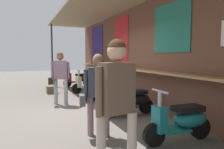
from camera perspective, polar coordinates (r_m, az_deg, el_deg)
The scene contains 11 objects.
ground_plane at distance 6.09m, azimuth -8.08°, elevation -9.68°, with size 35.19×35.19×0.00m, color #605B54.
market_stall_facade at distance 6.62m, azimuth 7.58°, elevation 7.39°, with size 12.57×2.38×3.24m.
scooter_maroon at distance 10.74m, azimuth -9.04°, elevation -1.20°, with size 0.46×1.40×0.97m.
scooter_cream at distance 8.94m, azimuth -6.09°, elevation -2.41°, with size 0.46×1.40×0.97m.
scooter_silver at distance 7.16m, azimuth -1.57°, elevation -4.24°, with size 0.46×1.40×0.97m.
scooter_black at distance 5.53m, azimuth 5.48°, elevation -7.03°, with size 0.46×1.40×0.97m.
scooter_teal at distance 4.04m, azimuth 18.60°, elevation -11.82°, with size 0.46×1.40×0.97m.
shopper_with_handbag at distance 6.79m, azimuth -14.03°, elevation 0.44°, with size 0.33×0.67×1.67m.
shopper_browsing at distance 3.98m, azimuth -4.02°, elevation -3.51°, with size 0.33×0.65×1.58m.
shopper_passing at distance 2.51m, azimuth 1.31°, elevation -5.42°, with size 0.30×0.58×1.74m.
merchandise_crate at distance 9.11m, azimuth -16.14°, elevation -3.94°, with size 0.50×0.40×0.31m, color brown.
Camera 1 is at (5.69, -1.52, 1.54)m, focal length 33.54 mm.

